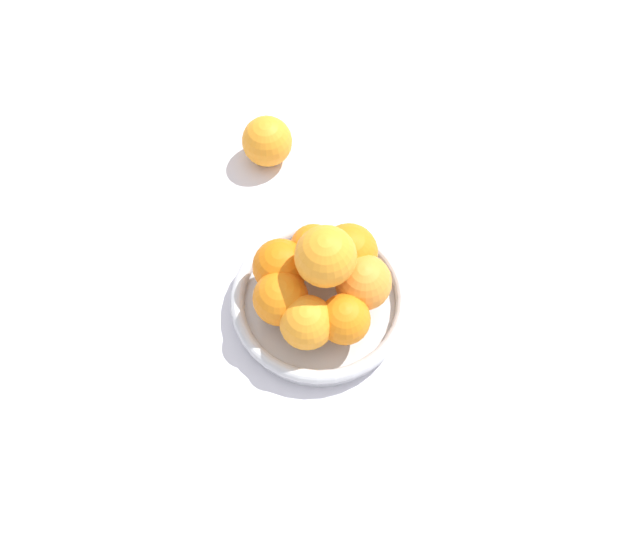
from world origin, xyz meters
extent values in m
plane|color=silver|center=(0.00, 0.00, 0.00)|extent=(4.00, 4.00, 0.00)
cylinder|color=silver|center=(0.00, 0.00, 0.01)|extent=(0.24, 0.24, 0.02)
torus|color=silver|center=(0.00, 0.00, 0.03)|extent=(0.25, 0.25, 0.02)
sphere|color=orange|center=(-0.03, -0.05, 0.07)|extent=(0.08, 0.08, 0.08)
sphere|color=orange|center=(0.02, -0.06, 0.08)|extent=(0.08, 0.08, 0.08)
sphere|color=orange|center=(0.05, -0.02, 0.07)|extent=(0.07, 0.07, 0.07)
sphere|color=orange|center=(0.05, 0.03, 0.07)|extent=(0.08, 0.08, 0.08)
sphere|color=orange|center=(0.01, 0.06, 0.07)|extent=(0.07, 0.07, 0.07)
sphere|color=orange|center=(-0.04, 0.04, 0.07)|extent=(0.07, 0.07, 0.07)
sphere|color=orange|center=(-0.06, 0.00, 0.07)|extent=(0.07, 0.07, 0.07)
sphere|color=orange|center=(0.00, -0.01, 0.14)|extent=(0.08, 0.08, 0.08)
sphere|color=orange|center=(0.27, -0.07, 0.04)|extent=(0.08, 0.08, 0.08)
camera|label=1|loc=(-0.32, 0.20, 0.80)|focal=35.00mm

